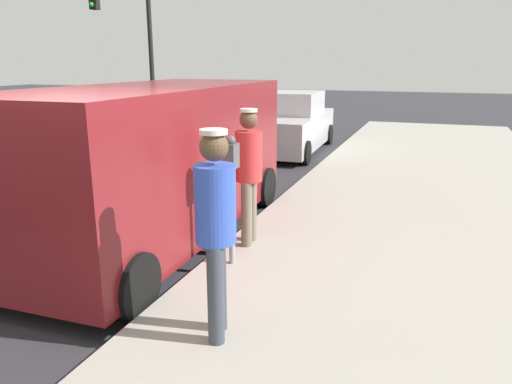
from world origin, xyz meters
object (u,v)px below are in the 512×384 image
at_px(parking_meter_near, 231,178).
at_px(parked_van, 153,159).
at_px(pedestrian_in_blue, 216,222).
at_px(pedestrian_in_red, 249,168).
at_px(traffic_light_corner, 129,31).
at_px(parked_sedan_ahead, 288,125).

xyz_separation_m(parking_meter_near, parked_van, (-1.50, 0.77, -0.03)).
bearing_deg(pedestrian_in_blue, parking_meter_near, 108.31).
xyz_separation_m(parking_meter_near, pedestrian_in_blue, (0.49, -1.49, 0.01)).
relative_size(pedestrian_in_red, traffic_light_corner, 0.34).
height_order(pedestrian_in_blue, parked_van, parked_van).
bearing_deg(parked_van, pedestrian_in_blue, -48.55).
relative_size(parked_sedan_ahead, traffic_light_corner, 0.86).
distance_m(parking_meter_near, traffic_light_corner, 13.35).
relative_size(pedestrian_in_blue, parked_sedan_ahead, 0.40).
bearing_deg(traffic_light_corner, pedestrian_in_red, -49.58).
distance_m(pedestrian_in_red, pedestrian_in_blue, 2.25).
distance_m(parking_meter_near, pedestrian_in_blue, 1.57).
distance_m(pedestrian_in_blue, parked_van, 3.01).
bearing_deg(parked_van, pedestrian_in_red, -2.85).
xyz_separation_m(parking_meter_near, pedestrian_in_red, (-0.05, 0.70, -0.02)).
relative_size(pedestrian_in_red, parked_sedan_ahead, 0.39).
xyz_separation_m(parked_sedan_ahead, traffic_light_corner, (-6.47, 2.09, 2.77)).
bearing_deg(pedestrian_in_red, parked_van, 177.15).
distance_m(parking_meter_near, pedestrian_in_red, 0.70).
height_order(parking_meter_near, parked_van, parked_van).
relative_size(parked_van, parked_sedan_ahead, 1.17).
bearing_deg(traffic_light_corner, parking_meter_near, -51.37).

